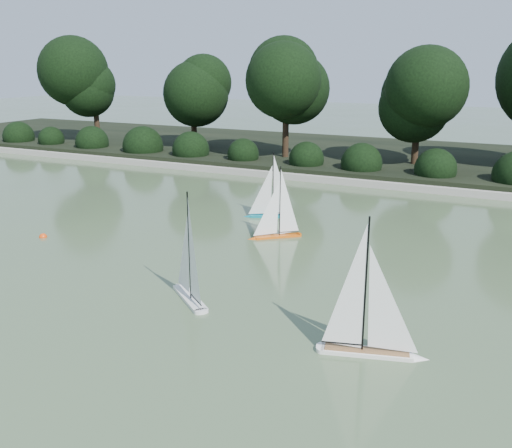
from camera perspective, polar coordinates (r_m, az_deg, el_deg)
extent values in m
plane|color=#38492C|center=(7.97, -8.36, -8.43)|extent=(80.00, 80.00, 0.00)
cube|color=gray|center=(15.84, 10.23, 4.14)|extent=(40.00, 0.35, 0.18)
cube|color=black|center=(19.65, 13.51, 6.40)|extent=(40.00, 8.00, 0.30)
cylinder|color=black|center=(23.03, -15.59, 9.13)|extent=(0.20, 0.20, 1.51)
sphere|color=black|center=(22.91, -15.93, 13.67)|extent=(2.38, 2.38, 2.38)
cylinder|color=black|center=(21.13, -6.20, 8.85)|extent=(0.20, 0.20, 1.37)
sphere|color=black|center=(20.99, -6.34, 13.44)|extent=(2.24, 2.24, 2.24)
cylinder|color=black|center=(18.47, 2.96, 8.36)|extent=(0.20, 0.20, 1.66)
sphere|color=black|center=(18.31, 3.06, 14.65)|extent=(2.66, 2.66, 2.66)
cylinder|color=black|center=(17.83, 15.60, 6.88)|extent=(0.20, 0.20, 1.26)
sphere|color=black|center=(17.66, 15.98, 11.92)|extent=(2.10, 2.10, 2.10)
sphere|color=black|center=(24.28, -22.96, 8.06)|extent=(1.10, 1.10, 1.10)
sphere|color=black|center=(22.82, -19.60, 7.96)|extent=(1.10, 1.10, 1.10)
sphere|color=black|center=(21.45, -15.79, 7.82)|extent=(1.10, 1.10, 1.10)
sphere|color=black|center=(20.18, -11.50, 7.63)|extent=(1.10, 1.10, 1.10)
sphere|color=black|center=(19.04, -6.66, 7.35)|extent=(1.10, 1.10, 1.10)
sphere|color=black|center=(18.05, -1.26, 6.99)|extent=(1.10, 1.10, 1.10)
sphere|color=black|center=(17.24, 4.70, 6.51)|extent=(1.10, 1.10, 1.10)
sphere|color=black|center=(16.62, 11.16, 5.91)|extent=(1.10, 1.10, 1.10)
sphere|color=black|center=(16.24, 18.00, 5.20)|extent=(1.10, 1.10, 1.10)
cube|color=silver|center=(8.21, -6.64, -7.20)|extent=(0.89, 0.78, 0.10)
cone|color=silver|center=(8.72, -7.83, -5.83)|extent=(0.28, 0.28, 0.20)
cylinder|color=silver|center=(7.78, -5.48, -8.53)|extent=(0.17, 0.17, 0.10)
cylinder|color=black|center=(7.88, -6.72, -1.86)|extent=(0.03, 0.03, 1.54)
cylinder|color=black|center=(7.94, -6.05, -7.18)|extent=(0.36, 0.30, 0.02)
cube|color=white|center=(6.86, 11.00, -12.28)|extent=(1.06, 0.48, 0.10)
cone|color=white|center=(6.90, 16.15, -12.48)|extent=(0.26, 0.26, 0.21)
cylinder|color=white|center=(6.87, 6.55, -12.03)|extent=(0.15, 0.15, 0.10)
cube|color=olive|center=(6.84, 11.03, -11.86)|extent=(0.97, 0.40, 0.01)
cylinder|color=black|center=(6.50, 10.94, -5.54)|extent=(0.03, 0.03, 1.62)
cylinder|color=black|center=(6.81, 8.63, -11.30)|extent=(0.47, 0.14, 0.02)
cube|color=#D8560E|center=(10.98, 2.14, -1.12)|extent=(0.78, 0.69, 0.09)
cone|color=#D8560E|center=(10.86, -0.42, -1.31)|extent=(0.24, 0.24, 0.17)
cylinder|color=#D8560E|center=(11.10, 4.29, -0.95)|extent=(0.15, 0.15, 0.09)
cylinder|color=black|center=(10.80, 2.40, 2.54)|extent=(0.02, 0.02, 1.35)
cylinder|color=black|center=(11.02, 3.32, -0.55)|extent=(0.31, 0.27, 0.01)
cube|color=#0B7585|center=(12.40, 1.50, 0.90)|extent=(0.89, 0.50, 0.09)
cone|color=#0B7585|center=(12.43, -0.88, 0.94)|extent=(0.23, 0.23, 0.18)
cylinder|color=#0B7585|center=(12.39, 3.56, 0.86)|extent=(0.14, 0.14, 0.09)
cylinder|color=black|center=(12.23, 1.74, 4.22)|extent=(0.02, 0.02, 1.38)
cylinder|color=black|center=(12.37, 2.62, 1.32)|extent=(0.38, 0.17, 0.01)
sphere|color=#EA420C|center=(11.73, -20.51, -1.24)|extent=(0.15, 0.15, 0.15)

